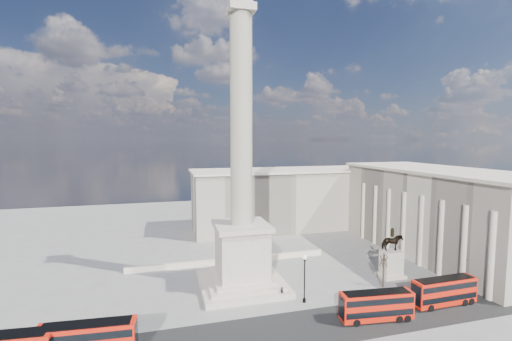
{
  "coord_description": "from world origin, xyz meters",
  "views": [
    {
      "loc": [
        -12.42,
        -49.88,
        24.8
      ],
      "look_at": [
        2.14,
        3.68,
        19.81
      ],
      "focal_mm": 24.0,
      "sensor_mm": 36.0,
      "label": 1
    }
  ],
  "objects_px": {
    "victorian_lamp": "(305,275)",
    "red_bus_c": "(444,291)",
    "red_bus_b": "(377,305)",
    "pedestrian_standing": "(452,282)",
    "nelsons_column": "(242,211)",
    "equestrian_statue": "(391,260)",
    "pedestrian_walking": "(404,291)",
    "red_bus_a": "(88,341)",
    "pedestrian_crossing": "(282,293)"
  },
  "relations": [
    {
      "from": "victorian_lamp",
      "to": "red_bus_c",
      "type": "bearing_deg",
      "value": -17.62
    },
    {
      "from": "red_bus_b",
      "to": "pedestrian_standing",
      "type": "xyz_separation_m",
      "value": [
        18.78,
        6.01,
        -1.21
      ]
    },
    {
      "from": "nelsons_column",
      "to": "equestrian_statue",
      "type": "distance_m",
      "value": 28.88
    },
    {
      "from": "red_bus_b",
      "to": "victorian_lamp",
      "type": "xyz_separation_m",
      "value": [
        -7.47,
        7.54,
        2.2
      ]
    },
    {
      "from": "pedestrian_walking",
      "to": "victorian_lamp",
      "type": "bearing_deg",
      "value": 148.09
    },
    {
      "from": "red_bus_a",
      "to": "pedestrian_crossing",
      "type": "distance_m",
      "value": 27.42
    },
    {
      "from": "nelsons_column",
      "to": "red_bus_c",
      "type": "distance_m",
      "value": 33.25
    },
    {
      "from": "red_bus_a",
      "to": "victorian_lamp",
      "type": "bearing_deg",
      "value": 16.72
    },
    {
      "from": "red_bus_a",
      "to": "red_bus_c",
      "type": "xyz_separation_m",
      "value": [
        49.0,
        0.02,
        -0.08
      ]
    },
    {
      "from": "red_bus_a",
      "to": "victorian_lamp",
      "type": "relative_size",
      "value": 1.46
    },
    {
      "from": "red_bus_a",
      "to": "pedestrian_standing",
      "type": "height_order",
      "value": "red_bus_a"
    },
    {
      "from": "nelsons_column",
      "to": "pedestrian_standing",
      "type": "xyz_separation_m",
      "value": [
        34.17,
        -9.76,
        -11.99
      ]
    },
    {
      "from": "red_bus_a",
      "to": "pedestrian_walking",
      "type": "relative_size",
      "value": 6.33
    },
    {
      "from": "red_bus_b",
      "to": "equestrian_statue",
      "type": "distance_m",
      "value": 17.06
    },
    {
      "from": "victorian_lamp",
      "to": "pedestrian_standing",
      "type": "distance_m",
      "value": 26.51
    },
    {
      "from": "red_bus_a",
      "to": "victorian_lamp",
      "type": "distance_m",
      "value": 29.8
    },
    {
      "from": "red_bus_a",
      "to": "red_bus_b",
      "type": "relative_size",
      "value": 1.05
    },
    {
      "from": "red_bus_a",
      "to": "pedestrian_standing",
      "type": "xyz_separation_m",
      "value": [
        55.28,
        4.84,
        -1.32
      ]
    },
    {
      "from": "pedestrian_crossing",
      "to": "red_bus_c",
      "type": "bearing_deg",
      "value": -117.59
    },
    {
      "from": "red_bus_b",
      "to": "equestrian_statue",
      "type": "xyz_separation_m",
      "value": [
        11.6,
        12.47,
        1.06
      ]
    },
    {
      "from": "equestrian_statue",
      "to": "pedestrian_standing",
      "type": "xyz_separation_m",
      "value": [
        7.18,
        -6.45,
        -2.27
      ]
    },
    {
      "from": "red_bus_c",
      "to": "pedestrian_walking",
      "type": "distance_m",
      "value": 5.8
    },
    {
      "from": "red_bus_c",
      "to": "pedestrian_walking",
      "type": "height_order",
      "value": "red_bus_c"
    },
    {
      "from": "pedestrian_walking",
      "to": "pedestrian_crossing",
      "type": "relative_size",
      "value": 0.88
    },
    {
      "from": "red_bus_c",
      "to": "pedestrian_standing",
      "type": "relative_size",
      "value": 5.51
    },
    {
      "from": "victorian_lamp",
      "to": "equestrian_statue",
      "type": "relative_size",
      "value": 0.81
    },
    {
      "from": "equestrian_statue",
      "to": "pedestrian_crossing",
      "type": "height_order",
      "value": "equestrian_statue"
    },
    {
      "from": "equestrian_statue",
      "to": "pedestrian_standing",
      "type": "relative_size",
      "value": 4.89
    },
    {
      "from": "red_bus_b",
      "to": "red_bus_a",
      "type": "bearing_deg",
      "value": -175.58
    },
    {
      "from": "nelsons_column",
      "to": "victorian_lamp",
      "type": "relative_size",
      "value": 6.77
    },
    {
      "from": "pedestrian_standing",
      "to": "equestrian_statue",
      "type": "bearing_deg",
      "value": -85.2
    },
    {
      "from": "victorian_lamp",
      "to": "equestrian_statue",
      "type": "height_order",
      "value": "equestrian_statue"
    },
    {
      "from": "red_bus_b",
      "to": "pedestrian_walking",
      "type": "bearing_deg",
      "value": 38.0
    },
    {
      "from": "nelsons_column",
      "to": "equestrian_statue",
      "type": "bearing_deg",
      "value": -7.0
    },
    {
      "from": "red_bus_c",
      "to": "red_bus_b",
      "type": "bearing_deg",
      "value": -175.46
    },
    {
      "from": "pedestrian_walking",
      "to": "pedestrian_standing",
      "type": "relative_size",
      "value": 0.91
    },
    {
      "from": "red_bus_b",
      "to": "pedestrian_standing",
      "type": "height_order",
      "value": "red_bus_b"
    },
    {
      "from": "red_bus_b",
      "to": "pedestrian_standing",
      "type": "distance_m",
      "value": 19.76
    },
    {
      "from": "red_bus_a",
      "to": "red_bus_b",
      "type": "xyz_separation_m",
      "value": [
        36.51,
        -1.18,
        -0.11
      ]
    },
    {
      "from": "red_bus_a",
      "to": "victorian_lamp",
      "type": "height_order",
      "value": "victorian_lamp"
    },
    {
      "from": "pedestrian_walking",
      "to": "pedestrian_crossing",
      "type": "height_order",
      "value": "pedestrian_crossing"
    },
    {
      "from": "victorian_lamp",
      "to": "pedestrian_crossing",
      "type": "distance_m",
      "value": 4.87
    },
    {
      "from": "red_bus_c",
      "to": "pedestrian_walking",
      "type": "bearing_deg",
      "value": 131.55
    },
    {
      "from": "equestrian_statue",
      "to": "red_bus_c",
      "type": "bearing_deg",
      "value": -85.48
    },
    {
      "from": "pedestrian_standing",
      "to": "pedestrian_walking",
      "type": "bearing_deg",
      "value": -39.57
    },
    {
      "from": "nelsons_column",
      "to": "equestrian_statue",
      "type": "height_order",
      "value": "nelsons_column"
    },
    {
      "from": "red_bus_b",
      "to": "pedestrian_walking",
      "type": "distance_m",
      "value": 10.28
    },
    {
      "from": "pedestrian_walking",
      "to": "pedestrian_crossing",
      "type": "xyz_separation_m",
      "value": [
        -19.08,
        4.11,
        0.12
      ]
    },
    {
      "from": "pedestrian_walking",
      "to": "nelsons_column",
      "type": "bearing_deg",
      "value": 132.35
    },
    {
      "from": "red_bus_b",
      "to": "pedestrian_crossing",
      "type": "bearing_deg",
      "value": 143.93
    }
  ]
}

